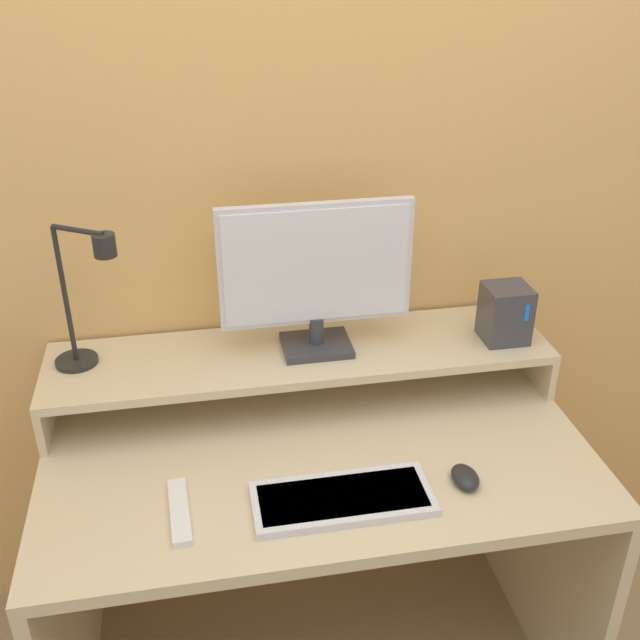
{
  "coord_description": "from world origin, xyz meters",
  "views": [
    {
      "loc": [
        -0.25,
        -1.01,
        1.79
      ],
      "look_at": [
        0.02,
        0.4,
        1.03
      ],
      "focal_mm": 42.0,
      "sensor_mm": 36.0,
      "label": 1
    }
  ],
  "objects_px": {
    "router_dock": "(505,313)",
    "remote_control": "(179,511)",
    "mouse": "(465,477)",
    "monitor": "(316,274)",
    "desk_lamp": "(85,300)",
    "keyboard": "(342,498)"
  },
  "relations": [
    {
      "from": "remote_control",
      "to": "router_dock",
      "type": "bearing_deg",
      "value": 23.09
    },
    {
      "from": "desk_lamp",
      "to": "mouse",
      "type": "relative_size",
      "value": 4.18
    },
    {
      "from": "desk_lamp",
      "to": "mouse",
      "type": "distance_m",
      "value": 0.93
    },
    {
      "from": "router_dock",
      "to": "mouse",
      "type": "relative_size",
      "value": 1.7
    },
    {
      "from": "router_dock",
      "to": "keyboard",
      "type": "height_order",
      "value": "router_dock"
    },
    {
      "from": "mouse",
      "to": "remote_control",
      "type": "bearing_deg",
      "value": 178.81
    },
    {
      "from": "monitor",
      "to": "mouse",
      "type": "bearing_deg",
      "value": -58.19
    },
    {
      "from": "desk_lamp",
      "to": "remote_control",
      "type": "bearing_deg",
      "value": -66.07
    },
    {
      "from": "monitor",
      "to": "desk_lamp",
      "type": "distance_m",
      "value": 0.53
    },
    {
      "from": "desk_lamp",
      "to": "remote_control",
      "type": "height_order",
      "value": "desk_lamp"
    },
    {
      "from": "monitor",
      "to": "keyboard",
      "type": "height_order",
      "value": "monitor"
    },
    {
      "from": "router_dock",
      "to": "remote_control",
      "type": "height_order",
      "value": "router_dock"
    },
    {
      "from": "monitor",
      "to": "router_dock",
      "type": "height_order",
      "value": "monitor"
    },
    {
      "from": "monitor",
      "to": "remote_control",
      "type": "distance_m",
      "value": 0.62
    },
    {
      "from": "router_dock",
      "to": "monitor",
      "type": "bearing_deg",
      "value": 175.32
    },
    {
      "from": "monitor",
      "to": "remote_control",
      "type": "height_order",
      "value": "monitor"
    },
    {
      "from": "router_dock",
      "to": "remote_control",
      "type": "bearing_deg",
      "value": -156.91
    },
    {
      "from": "mouse",
      "to": "router_dock",
      "type": "bearing_deg",
      "value": 58.65
    },
    {
      "from": "router_dock",
      "to": "keyboard",
      "type": "relative_size",
      "value": 0.39
    },
    {
      "from": "desk_lamp",
      "to": "router_dock",
      "type": "relative_size",
      "value": 2.46
    },
    {
      "from": "monitor",
      "to": "router_dock",
      "type": "distance_m",
      "value": 0.49
    },
    {
      "from": "keyboard",
      "to": "mouse",
      "type": "relative_size",
      "value": 4.43
    }
  ]
}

